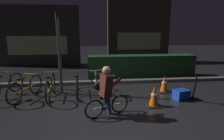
# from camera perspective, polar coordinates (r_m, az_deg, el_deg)

# --- Properties ---
(ground_plane) EXTENTS (40.00, 40.00, 0.00)m
(ground_plane) POSITION_cam_1_polar(r_m,az_deg,el_deg) (4.98, -1.60, -11.73)
(ground_plane) COLOR black
(sidewalk_curb) EXTENTS (12.00, 0.24, 0.12)m
(sidewalk_curb) POSITION_cam_1_polar(r_m,az_deg,el_deg) (7.03, -2.99, -3.90)
(sidewalk_curb) COLOR #56544F
(sidewalk_curb) RESTS_ON ground
(hedge_row) EXTENTS (4.80, 0.70, 0.99)m
(hedge_row) POSITION_cam_1_polar(r_m,az_deg,el_deg) (8.07, 9.49, 1.29)
(hedge_row) COLOR #19381C
(hedge_row) RESTS_ON ground
(storefront_left) EXTENTS (4.84, 0.54, 3.50)m
(storefront_left) POSITION_cam_1_polar(r_m,az_deg,el_deg) (11.50, -22.82, 10.07)
(storefront_left) COLOR #383330
(storefront_left) RESTS_ON ground
(storefront_right) EXTENTS (4.11, 0.54, 4.34)m
(storefront_right) POSITION_cam_1_polar(r_m,az_deg,el_deg) (12.10, 8.59, 12.94)
(storefront_right) COLOR #42382D
(storefront_right) RESTS_ON ground
(street_post) EXTENTS (0.10, 0.10, 2.60)m
(street_post) POSITION_cam_1_polar(r_m,az_deg,el_deg) (5.88, -16.72, 4.70)
(street_post) COLOR #2D2D33
(street_post) RESTS_ON ground
(parked_bike_leftmost) EXTENTS (0.60, 1.57, 0.76)m
(parked_bike_leftmost) POSITION_cam_1_polar(r_m,az_deg,el_deg) (6.50, -31.54, -4.55)
(parked_bike_leftmost) COLOR black
(parked_bike_leftmost) RESTS_ON ground
(parked_bike_left_mid) EXTENTS (0.57, 1.53, 0.74)m
(parked_bike_left_mid) POSITION_cam_1_polar(r_m,az_deg,el_deg) (6.03, -26.18, -5.29)
(parked_bike_left_mid) COLOR black
(parked_bike_left_mid) RESTS_ON ground
(parked_bike_center_left) EXTENTS (0.46, 1.69, 0.78)m
(parked_bike_center_left) POSITION_cam_1_polar(r_m,az_deg,el_deg) (5.81, -19.33, -5.14)
(parked_bike_center_left) COLOR black
(parked_bike_center_left) RESTS_ON ground
(parked_bike_center_right) EXTENTS (0.46, 1.58, 0.73)m
(parked_bike_center_right) POSITION_cam_1_polar(r_m,az_deg,el_deg) (5.88, -11.23, -4.66)
(parked_bike_center_right) COLOR black
(parked_bike_center_right) RESTS_ON ground
(parked_bike_right_mid) EXTENTS (0.58, 1.53, 0.74)m
(parked_bike_right_mid) POSITION_cam_1_polar(r_m,az_deg,el_deg) (5.91, -4.37, -4.33)
(parked_bike_right_mid) COLOR black
(parked_bike_right_mid) RESTS_ON ground
(traffic_cone_near) EXTENTS (0.36, 0.36, 0.58)m
(traffic_cone_near) POSITION_cam_1_polar(r_m,az_deg,el_deg) (5.04, 13.49, -8.33)
(traffic_cone_near) COLOR black
(traffic_cone_near) RESTS_ON ground
(traffic_cone_far) EXTENTS (0.36, 0.36, 0.58)m
(traffic_cone_far) POSITION_cam_1_polar(r_m,az_deg,el_deg) (6.27, 16.60, -4.38)
(traffic_cone_far) COLOR black
(traffic_cone_far) RESTS_ON ground
(blue_crate) EXTENTS (0.51, 0.42, 0.30)m
(blue_crate) POSITION_cam_1_polar(r_m,az_deg,el_deg) (5.82, 21.56, -7.39)
(blue_crate) COLOR #193DB7
(blue_crate) RESTS_ON ground
(cyclist) EXTENTS (1.11, 0.54, 1.25)m
(cyclist) POSITION_cam_1_polar(r_m,az_deg,el_deg) (4.26, -2.01, -6.91)
(cyclist) COLOR black
(cyclist) RESTS_ON ground
(closed_umbrella) EXTENTS (0.16, 0.33, 0.82)m
(closed_umbrella) POSITION_cam_1_polar(r_m,az_deg,el_deg) (5.66, 25.16, -5.54)
(closed_umbrella) COLOR black
(closed_umbrella) RESTS_ON ground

